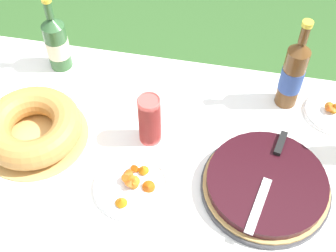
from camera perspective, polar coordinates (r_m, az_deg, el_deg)
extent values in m
cube|color=brown|center=(1.50, -4.29, -5.59)|extent=(1.90, 1.01, 0.03)
cube|color=white|center=(1.49, -4.34, -5.17)|extent=(1.91, 1.02, 0.00)
cube|color=white|center=(1.84, -0.47, 6.97)|extent=(1.91, 0.00, 0.10)
cylinder|color=#38383D|center=(1.46, 11.75, -7.40)|extent=(0.39, 0.39, 0.02)
cylinder|color=tan|center=(1.45, 11.84, -7.09)|extent=(0.38, 0.38, 0.01)
cylinder|color=black|center=(1.43, 11.97, -6.70)|extent=(0.36, 0.36, 0.03)
cube|color=silver|center=(1.37, 10.97, -9.47)|extent=(0.07, 0.19, 0.00)
cube|color=black|center=(1.50, 13.58, -2.04)|extent=(0.04, 0.09, 0.01)
cylinder|color=tan|center=(1.61, -15.87, -1.22)|extent=(0.35, 0.35, 0.01)
torus|color=#BC7F3D|center=(1.57, -16.26, -0.09)|extent=(0.32, 0.32, 0.10)
cylinder|color=#E04C47|center=(1.51, -2.20, -0.36)|extent=(0.07, 0.07, 0.09)
cylinder|color=#E04C47|center=(1.50, -2.22, -0.05)|extent=(0.07, 0.07, 0.09)
cylinder|color=#E04C47|center=(1.49, -2.23, 0.26)|extent=(0.07, 0.07, 0.09)
cylinder|color=#E04C47|center=(1.48, -2.25, 0.57)|extent=(0.07, 0.07, 0.09)
cylinder|color=#E04C47|center=(1.47, -2.26, 0.89)|extent=(0.07, 0.07, 0.09)
cylinder|color=#E04C47|center=(1.46, -2.28, 1.21)|extent=(0.07, 0.07, 0.09)
cylinder|color=#E04C47|center=(1.45, -2.29, 1.54)|extent=(0.07, 0.07, 0.09)
cylinder|color=#E04C47|center=(1.44, -2.31, 1.87)|extent=(0.07, 0.07, 0.09)
torus|color=#E04C47|center=(1.41, -2.37, 3.13)|extent=(0.07, 0.07, 0.01)
cylinder|color=#2D562D|center=(1.76, -13.32, 9.46)|extent=(0.08, 0.08, 0.19)
cylinder|color=beige|center=(1.76, -13.30, 9.37)|extent=(0.08, 0.08, 0.07)
cone|color=#2D562D|center=(1.69, -14.02, 12.25)|extent=(0.08, 0.08, 0.04)
cylinder|color=#2D562D|center=(1.66, -14.36, 13.59)|extent=(0.03, 0.03, 0.06)
cylinder|color=brown|center=(1.62, 14.85, 5.70)|extent=(0.07, 0.07, 0.24)
cylinder|color=#334C93|center=(1.62, 14.82, 5.59)|extent=(0.08, 0.08, 0.09)
cone|color=brown|center=(1.53, 15.89, 9.24)|extent=(0.07, 0.07, 0.04)
cylinder|color=brown|center=(1.49, 16.31, 10.66)|extent=(0.03, 0.03, 0.06)
cylinder|color=gold|center=(1.47, 16.66, 11.84)|extent=(0.03, 0.03, 0.02)
cylinder|color=white|center=(1.44, -4.52, -7.39)|extent=(0.23, 0.23, 0.01)
torus|color=white|center=(1.43, -4.54, -7.22)|extent=(0.23, 0.23, 0.01)
cone|color=#BF5119|center=(1.42, -4.62, -6.86)|extent=(0.04, 0.04, 0.03)
cone|color=#A95114|center=(1.43, -5.02, -6.24)|extent=(0.05, 0.05, 0.04)
cone|color=#A66418|center=(1.43, -4.22, -6.58)|extent=(0.05, 0.04, 0.04)
cone|color=#AF4409|center=(1.46, -3.97, -5.03)|extent=(0.04, 0.04, 0.03)
cone|color=orange|center=(1.42, -4.09, -6.58)|extent=(0.04, 0.04, 0.03)
cone|color=#C56A10|center=(1.45, -3.02, -5.26)|extent=(0.04, 0.05, 0.02)
cone|color=#B8680E|center=(1.40, -5.66, -9.10)|extent=(0.04, 0.04, 0.02)
cone|color=#B64F13|center=(1.44, -5.12, -5.95)|extent=(0.05, 0.05, 0.05)
cone|color=#B1651B|center=(1.42, -4.26, -7.06)|extent=(0.03, 0.04, 0.03)
cone|color=#CA530E|center=(1.41, -2.40, -7.43)|extent=(0.06, 0.06, 0.05)
cylinder|color=white|center=(1.71, 19.39, 1.55)|extent=(0.19, 0.19, 0.01)
torus|color=white|center=(1.70, 19.46, 1.72)|extent=(0.19, 0.19, 0.01)
cone|color=#B26215|center=(1.69, 19.75, 2.38)|extent=(0.05, 0.05, 0.04)
cone|color=#C37211|center=(1.69, 19.66, 1.89)|extent=(0.04, 0.04, 0.03)
cone|color=#BD5E15|center=(1.68, 19.01, 2.40)|extent=(0.04, 0.04, 0.04)
cone|color=#C34F16|center=(1.68, 19.07, 2.18)|extent=(0.03, 0.03, 0.03)
cone|color=#AE6C1E|center=(1.69, 19.61, 2.04)|extent=(0.04, 0.04, 0.03)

